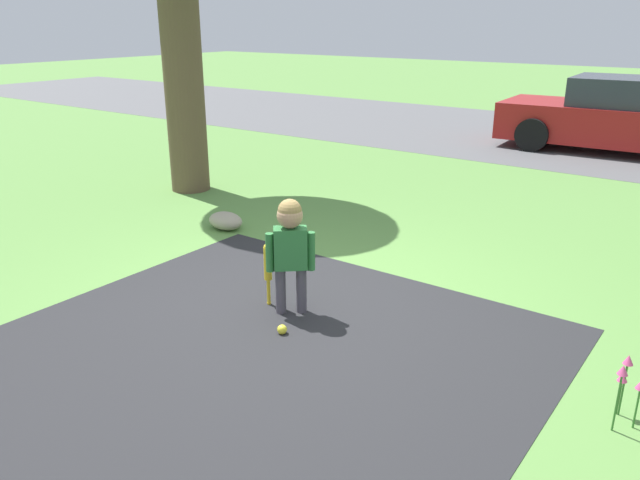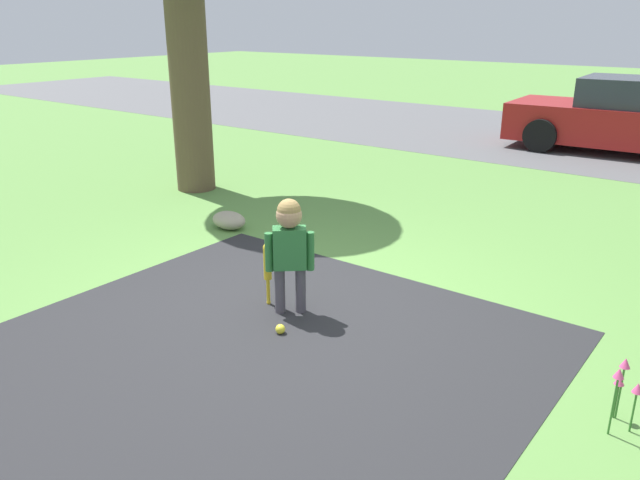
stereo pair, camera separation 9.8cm
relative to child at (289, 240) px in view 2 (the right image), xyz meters
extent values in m
plane|color=#5B8C42|center=(0.01, 0.18, -0.63)|extent=(60.00, 60.00, 0.00)
cube|color=#262628|center=(0.23, -2.32, -0.62)|extent=(3.87, 7.00, 0.01)
cube|color=#59595B|center=(0.01, 9.31, -0.62)|extent=(40.00, 6.00, 0.01)
cylinder|color=#4C4751|center=(-0.06, -0.06, -0.43)|extent=(0.08, 0.08, 0.39)
cylinder|color=#4C4751|center=(0.06, 0.06, -0.43)|extent=(0.08, 0.08, 0.39)
cube|color=#2D7238|center=(0.00, 0.00, -0.06)|extent=(0.30, 0.28, 0.34)
cylinder|color=#2D7238|center=(-0.12, -0.11, -0.10)|extent=(0.07, 0.07, 0.32)
cylinder|color=#2D7238|center=(0.12, 0.11, -0.10)|extent=(0.07, 0.07, 0.32)
sphere|color=tan|center=(0.00, 0.00, 0.21)|extent=(0.21, 0.21, 0.21)
sphere|color=#997A47|center=(0.00, 0.00, 0.24)|extent=(0.19, 0.19, 0.19)
sphere|color=yellow|center=(-0.24, 0.00, -0.61)|extent=(0.04, 0.04, 0.04)
cylinder|color=yellow|center=(-0.24, 0.00, -0.51)|extent=(0.03, 0.03, 0.23)
cylinder|color=yellow|center=(-0.24, 0.00, -0.25)|extent=(0.07, 0.07, 0.28)
sphere|color=yellow|center=(-0.24, 0.00, -0.11)|extent=(0.06, 0.06, 0.06)
sphere|color=yellow|center=(0.18, -0.34, -0.59)|extent=(0.08, 0.08, 0.08)
cube|color=maroon|center=(0.54, 8.59, -0.14)|extent=(3.90, 1.85, 0.65)
cube|color=#2D333D|center=(0.73, 8.60, 0.43)|extent=(1.91, 1.54, 0.49)
cylinder|color=black|center=(-0.59, 7.70, -0.33)|extent=(0.60, 0.21, 0.59)
cylinder|color=black|center=(-0.69, 9.34, -0.33)|extent=(0.60, 0.21, 0.59)
cylinder|color=brown|center=(-3.59, 2.22, 1.05)|extent=(0.53, 0.53, 3.36)
cylinder|color=#38702D|center=(2.48, 0.08, -0.51)|extent=(0.01, 0.01, 0.23)
cone|color=#E54C8C|center=(2.48, 0.08, -0.37)|extent=(0.06, 0.06, 0.06)
cylinder|color=#38702D|center=(2.59, -0.01, -0.49)|extent=(0.01, 0.01, 0.27)
cone|color=#E54C8C|center=(2.59, -0.01, -0.33)|extent=(0.06, 0.06, 0.06)
cylinder|color=#38702D|center=(2.49, 0.08, -0.45)|extent=(0.01, 0.01, 0.35)
cone|color=#E54C8C|center=(2.49, 0.08, -0.24)|extent=(0.06, 0.06, 0.06)
cylinder|color=#38702D|center=(2.50, -0.11, -0.44)|extent=(0.01, 0.01, 0.38)
cone|color=#E54C8C|center=(2.50, -0.11, -0.22)|extent=(0.06, 0.06, 0.06)
ellipsoid|color=#9E937F|center=(-1.94, 1.23, -0.53)|extent=(0.43, 0.30, 0.20)
camera|label=1|loc=(2.92, -3.61, 1.66)|focal=35.00mm
camera|label=2|loc=(3.00, -3.55, 1.66)|focal=35.00mm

